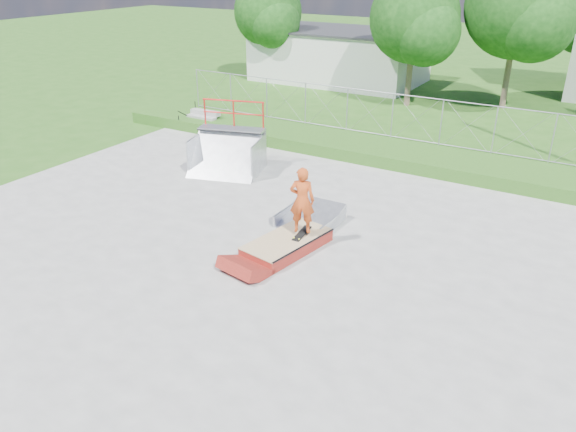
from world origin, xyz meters
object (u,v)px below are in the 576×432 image
Objects in this scene: flat_bank_ramp at (310,217)px; skater at (302,203)px; quarter_pipe at (225,140)px; grind_box at (287,244)px.

skater is (0.51, -1.39, 1.09)m from flat_bank_ramp.
quarter_pipe is 1.34× the size of skater.
quarter_pipe is at bearing 154.46° from flat_bank_ramp.
flat_bank_ramp is 1.84m from skater.
grind_box is 1.77m from flat_bank_ramp.
skater reaches higher than flat_bank_ramp.
flat_bank_ramp is 0.93× the size of skater.
grind_box is 1.22m from skater.
quarter_pipe is (-4.99, 4.02, 1.04)m from grind_box.
quarter_pipe reaches higher than flat_bank_ramp.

